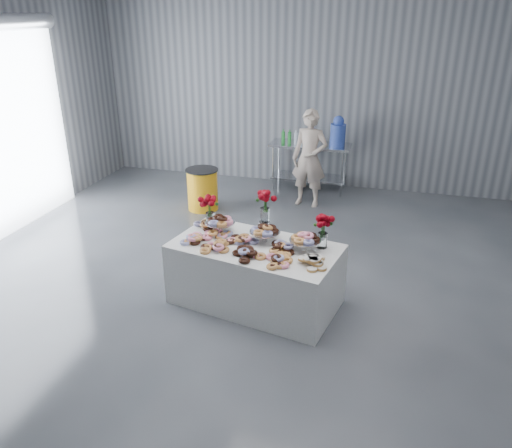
% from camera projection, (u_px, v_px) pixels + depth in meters
% --- Properties ---
extents(ground, '(9.00, 9.00, 0.00)m').
position_uv_depth(ground, '(233.00, 296.00, 6.12)').
color(ground, '#3A3D42').
rests_on(ground, ground).
extents(room_walls, '(8.04, 9.04, 4.02)m').
position_uv_depth(room_walls, '(205.00, 72.00, 5.19)').
color(room_walls, slate).
rests_on(room_walls, ground).
extents(display_table, '(2.06, 1.35, 0.75)m').
position_uv_depth(display_table, '(255.00, 274.00, 5.86)').
color(display_table, white).
rests_on(display_table, ground).
extents(prep_table, '(1.50, 0.60, 0.90)m').
position_uv_depth(prep_table, '(310.00, 158.00, 9.44)').
color(prep_table, silver).
rests_on(prep_table, ground).
extents(donut_mounds, '(1.93, 1.14, 0.09)m').
position_uv_depth(donut_mounds, '(254.00, 244.00, 5.64)').
color(donut_mounds, '#D5854E').
rests_on(donut_mounds, display_table).
extents(cake_stand_left, '(0.36, 0.36, 0.17)m').
position_uv_depth(cake_stand_left, '(220.00, 221.00, 6.00)').
color(cake_stand_left, silver).
rests_on(cake_stand_left, display_table).
extents(cake_stand_mid, '(0.36, 0.36, 0.17)m').
position_uv_depth(cake_stand_mid, '(265.00, 230.00, 5.75)').
color(cake_stand_mid, silver).
rests_on(cake_stand_mid, display_table).
extents(cake_stand_right, '(0.36, 0.36, 0.17)m').
position_uv_depth(cake_stand_right, '(305.00, 239.00, 5.55)').
color(cake_stand_right, silver).
rests_on(cake_stand_right, display_table).
extents(danish_pile, '(0.48, 0.48, 0.11)m').
position_uv_depth(danish_pile, '(312.00, 261.00, 5.25)').
color(danish_pile, silver).
rests_on(danish_pile, display_table).
extents(bouquet_left, '(0.26, 0.26, 0.42)m').
position_uv_depth(bouquet_left, '(210.00, 204.00, 6.10)').
color(bouquet_left, white).
rests_on(bouquet_left, display_table).
extents(bouquet_right, '(0.26, 0.26, 0.42)m').
position_uv_depth(bouquet_right, '(323.00, 223.00, 5.54)').
color(bouquet_right, white).
rests_on(bouquet_right, display_table).
extents(bouquet_center, '(0.26, 0.26, 0.57)m').
position_uv_depth(bouquet_center, '(265.00, 204.00, 5.86)').
color(bouquet_center, silver).
rests_on(bouquet_center, display_table).
extents(water_jug, '(0.28, 0.28, 0.55)m').
position_uv_depth(water_jug, '(338.00, 132.00, 9.11)').
color(water_jug, blue).
rests_on(water_jug, prep_table).
extents(drink_bottles, '(0.54, 0.08, 0.27)m').
position_uv_depth(drink_bottles, '(293.00, 137.00, 9.26)').
color(drink_bottles, '#268C33').
rests_on(drink_bottles, prep_table).
extents(person, '(0.66, 0.48, 1.69)m').
position_uv_depth(person, '(310.00, 159.00, 8.62)').
color(person, '#CC8C93').
rests_on(person, ground).
extents(trash_barrel, '(0.56, 0.56, 0.72)m').
position_uv_depth(trash_barrel, '(203.00, 189.00, 8.62)').
color(trash_barrel, '#F4A414').
rests_on(trash_barrel, ground).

